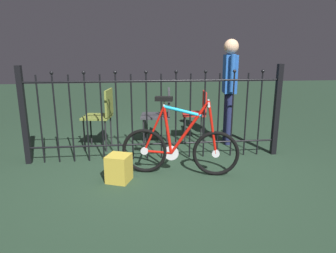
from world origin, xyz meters
TOP-DOWN VIEW (x-y plane):
  - ground_plane at (0.00, 0.00)m, footprint 20.00×20.00m
  - iron_fence at (-0.04, 0.56)m, footprint 3.43×0.07m
  - bicycle at (0.24, -0.00)m, footprint 1.37×0.44m
  - chair_charcoal at (0.12, 1.16)m, footprint 0.48×0.48m
  - chair_olive at (-0.76, 1.09)m, footprint 0.46×0.46m
  - chair_red at (0.74, 1.34)m, footprint 0.40×0.40m
  - person_visitor at (1.18, 1.15)m, footprint 0.22×0.47m
  - display_crate at (-0.47, -0.13)m, footprint 0.32×0.32m

SIDE VIEW (x-z plane):
  - ground_plane at x=0.00m, z-range 0.00..0.00m
  - display_crate at x=-0.47m, z-range 0.00..0.31m
  - bicycle at x=0.24m, z-range -0.14..0.80m
  - chair_red at x=0.74m, z-range 0.09..0.90m
  - chair_charcoal at x=0.12m, z-range 0.10..0.97m
  - chair_olive at x=-0.76m, z-range 0.10..1.00m
  - iron_fence at x=-0.04m, z-range 0.00..1.27m
  - person_visitor at x=1.18m, z-range 0.15..1.76m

